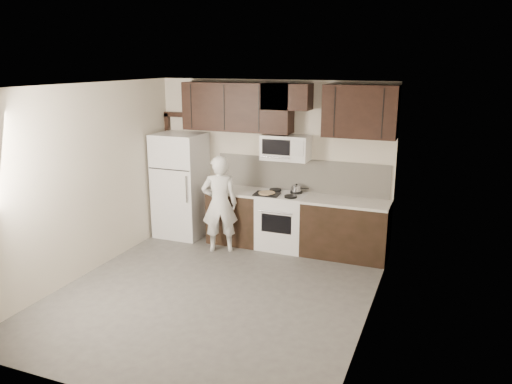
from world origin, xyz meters
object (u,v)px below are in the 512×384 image
Objects in this scene: microwave at (286,148)px; refrigerator at (181,185)px; person at (220,204)px; stove at (282,221)px.

refrigerator is at bearing -174.85° from microwave.
person is (-0.89, -0.62, -0.87)m from microwave.
microwave reaches higher than refrigerator.
microwave is at bearing 90.10° from stove.
microwave is 0.49× the size of person.
stove is 0.60× the size of person.
microwave is 0.42× the size of refrigerator.
stove is 1.07m from person.
stove is 0.52× the size of refrigerator.
stove is at bearing -176.30° from person.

